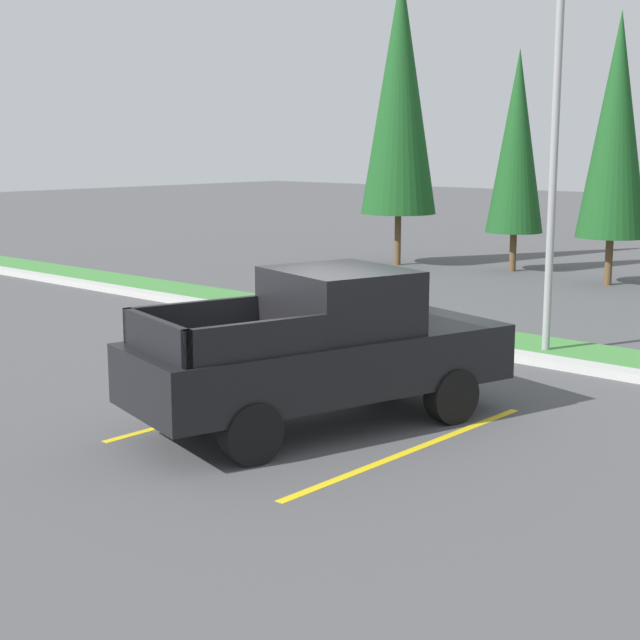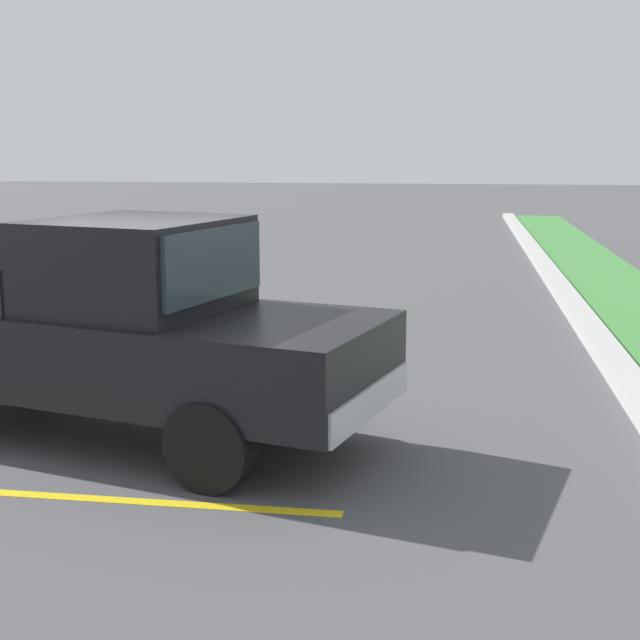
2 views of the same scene
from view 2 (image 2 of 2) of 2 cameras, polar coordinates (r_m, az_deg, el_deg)
The scene contains 5 objects.
ground_plane at distance 8.90m, azimuth -11.28°, elevation -7.01°, with size 120.00×120.00×0.00m, color #4C4C4F.
parking_line_near at distance 10.21m, azimuth -9.75°, elevation -4.56°, with size 0.12×4.80×0.01m, color yellow.
parking_line_far at distance 7.50m, azimuth -17.37°, elevation -10.79°, with size 0.12×4.80×0.01m, color yellow.
pickup_truck_main at distance 8.53m, azimuth -12.97°, elevation -0.64°, with size 3.16×5.53×2.10m.
traffic_cone at distance 11.62m, azimuth -9.68°, elevation -1.18°, with size 0.36×0.36×0.60m.
Camera 2 is at (7.93, 2.98, 2.74)m, focal length 49.36 mm.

